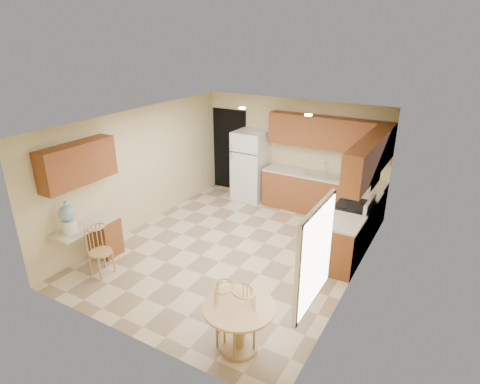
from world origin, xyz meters
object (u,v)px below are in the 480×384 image
Objects in this scene: refrigerator at (250,166)px; chair_table_b at (236,319)px; water_crock at (68,218)px; dining_table at (239,321)px; chair_table_a at (225,312)px; chair_desk at (96,248)px; stove at (352,226)px.

refrigerator is 1.87× the size of chair_table_b.
water_crock is at bearing -103.36° from refrigerator.
water_crock is at bearing 176.96° from dining_table.
chair_table_a is 0.99× the size of chair_desk.
water_crock reaches higher than chair_table_b.
chair_desk is at bearing -97.91° from refrigerator.
water_crock is (-0.45, -0.10, 0.49)m from chair_desk.
stove reaches higher than dining_table.
stove is at bearing -66.55° from chair_table_b.
refrigerator reaches higher than dining_table.
refrigerator reaches higher than chair_table_a.
refrigerator is at bearing 157.01° from stove.
dining_table is 3.45m from water_crock.
refrigerator is 1.94× the size of chair_desk.
chair_desk is at bearing -138.26° from stove.
chair_table_a is 3.23m from water_crock.
refrigerator is 3.15m from stove.
refrigerator is 4.37m from chair_desk.
water_crock reaches higher than chair_desk.
stove reaches higher than chair_desk.
stove is 3.47m from chair_table_a.
refrigerator is at bearing -31.31° from chair_table_b.
stove is at bearing 139.17° from chair_desk.
stove is at bearing 140.88° from chair_table_a.
chair_table_a is (2.14, -4.61, -0.32)m from refrigerator.
stove is at bearing -22.99° from refrigerator.
chair_desk is at bearing 24.97° from chair_table_b.
stove is 1.25× the size of chair_table_a.
chair_desk reaches higher than dining_table.
chair_table_b is (-0.52, -3.47, 0.09)m from stove.
stove is 3.42m from dining_table.
chair_table_b is at bearing -98.61° from stove.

